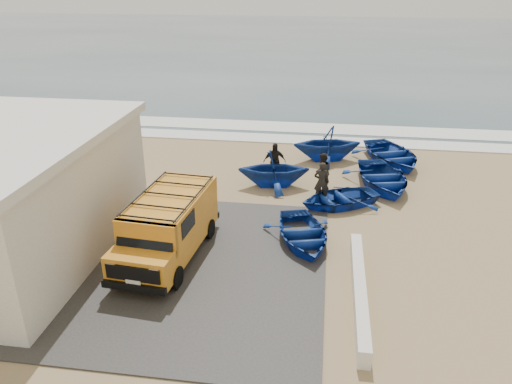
{
  "coord_description": "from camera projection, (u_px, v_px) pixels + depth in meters",
  "views": [
    {
      "loc": [
        3.74,
        -15.67,
        8.95
      ],
      "look_at": [
        1.22,
        1.62,
        1.2
      ],
      "focal_mm": 35.0,
      "sensor_mm": 36.0,
      "label": 1
    }
  ],
  "objects": [
    {
      "name": "boat_near_left",
      "position": [
        302.0,
        234.0,
        17.79
      ],
      "size": [
        3.41,
        4.12,
        0.74
      ],
      "primitive_type": "imported",
      "rotation": [
        0.0,
        0.0,
        0.27
      ],
      "color": "#133897",
      "rests_on": "ground"
    },
    {
      "name": "fisherman_middle",
      "position": [
        322.0,
        172.0,
        21.99
      ],
      "size": [
        0.8,
        0.94,
        1.7
      ],
      "primitive_type": "imported",
      "rotation": [
        0.0,
        0.0,
        -1.78
      ],
      "color": "black",
      "rests_on": "ground"
    },
    {
      "name": "ocean",
      "position": [
        304.0,
        42.0,
        68.96
      ],
      "size": [
        180.0,
        88.0,
        0.01
      ],
      "primitive_type": "cube",
      "color": "#385166",
      "rests_on": "ground"
    },
    {
      "name": "boat_far_right",
      "position": [
        392.0,
        155.0,
        25.23
      ],
      "size": [
        4.51,
        5.24,
        0.91
      ],
      "primitive_type": "imported",
      "rotation": [
        0.0,
        0.0,
        0.36
      ],
      "color": "#133897",
      "rests_on": "ground"
    },
    {
      "name": "parapet",
      "position": [
        359.0,
        290.0,
        14.81
      ],
      "size": [
        0.35,
        6.0,
        0.55
      ],
      "primitive_type": "cube",
      "color": "silver",
      "rests_on": "ground"
    },
    {
      "name": "boat_near_right",
      "position": [
        339.0,
        198.0,
        20.65
      ],
      "size": [
        4.16,
        3.78,
        0.71
      ],
      "primitive_type": "imported",
      "rotation": [
        0.0,
        0.0,
        -1.07
      ],
      "color": "#133897",
      "rests_on": "ground"
    },
    {
      "name": "boat_far_left",
      "position": [
        327.0,
        143.0,
        25.48
      ],
      "size": [
        4.02,
        3.67,
        1.81
      ],
      "primitive_type": "imported",
      "rotation": [
        0.0,
        0.0,
        -1.34
      ],
      "color": "#133897",
      "rests_on": "ground"
    },
    {
      "name": "surf_line",
      "position": [
        261.0,
        138.0,
        29.14
      ],
      "size": [
        180.0,
        1.6,
        0.06
      ],
      "primitive_type": "cube",
      "color": "white",
      "rests_on": "ground"
    },
    {
      "name": "surf_wash",
      "position": [
        266.0,
        126.0,
        31.41
      ],
      "size": [
        180.0,
        2.2,
        0.04
      ],
      "primitive_type": "cube",
      "color": "white",
      "rests_on": "ground"
    },
    {
      "name": "fisherman_front",
      "position": [
        322.0,
        182.0,
        20.83
      ],
      "size": [
        0.65,
        0.44,
        1.77
      ],
      "primitive_type": "imported",
      "rotation": [
        0.0,
        0.0,
        3.16
      ],
      "color": "black",
      "rests_on": "ground"
    },
    {
      "name": "slab",
      "position": [
        146.0,
        262.0,
        16.74
      ],
      "size": [
        12.0,
        10.0,
        0.05
      ],
      "primitive_type": "cube",
      "color": "#3A3735",
      "rests_on": "ground"
    },
    {
      "name": "van",
      "position": [
        168.0,
        224.0,
        16.71
      ],
      "size": [
        2.46,
        5.3,
        2.2
      ],
      "rotation": [
        0.0,
        0.0,
        -0.09
      ],
      "color": "orange",
      "rests_on": "ground"
    },
    {
      "name": "boat_mid_right",
      "position": [
        382.0,
        178.0,
        22.43
      ],
      "size": [
        3.9,
        4.82,
        0.88
      ],
      "primitive_type": "imported",
      "rotation": [
        0.0,
        0.0,
        0.22
      ],
      "color": "#133897",
      "rests_on": "ground"
    },
    {
      "name": "ground",
      "position": [
        217.0,
        238.0,
        18.3
      ],
      "size": [
        160.0,
        160.0,
        0.0
      ],
      "primitive_type": "plane",
      "color": "#A0865D"
    },
    {
      "name": "boat_mid_left",
      "position": [
        274.0,
        169.0,
        22.36
      ],
      "size": [
        3.55,
        3.19,
        1.68
      ],
      "primitive_type": "imported",
      "rotation": [
        0.0,
        0.0,
        1.72
      ],
      "color": "#133897",
      "rests_on": "ground"
    },
    {
      "name": "fisherman_back",
      "position": [
        274.0,
        162.0,
        23.07
      ],
      "size": [
        1.11,
        0.66,
        1.78
      ],
      "primitive_type": "imported",
      "rotation": [
        0.0,
        0.0,
        0.23
      ],
      "color": "black",
      "rests_on": "ground"
    }
  ]
}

